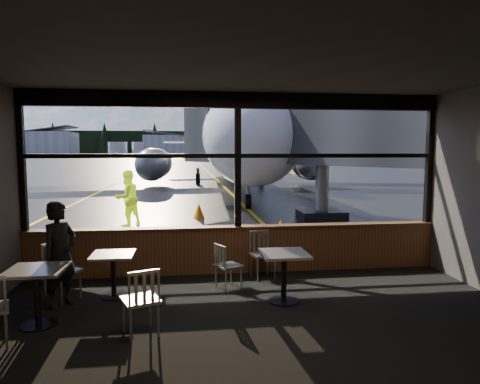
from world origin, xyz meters
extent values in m
plane|color=black|center=(0.00, 120.00, 0.00)|extent=(520.00, 520.00, 0.00)
cube|color=black|center=(0.00, -3.00, 0.01)|extent=(8.00, 6.00, 0.01)
cube|color=#38332D|center=(0.00, -3.00, 3.50)|extent=(8.00, 6.00, 0.04)
cube|color=#4D453E|center=(0.00, -6.00, 1.75)|extent=(8.00, 0.04, 3.50)
cube|color=brown|center=(0.00, 0.00, 0.45)|extent=(8.00, 0.28, 0.90)
cube|color=black|center=(0.00, 0.00, 3.35)|extent=(8.00, 0.18, 0.30)
cube|color=black|center=(-3.95, 0.00, 2.20)|extent=(0.12, 0.12, 2.60)
cube|color=black|center=(0.00, 0.00, 2.20)|extent=(0.12, 0.12, 2.60)
cube|color=black|center=(3.95, 0.00, 2.20)|extent=(0.12, 0.12, 2.60)
cube|color=black|center=(0.00, 0.00, 2.30)|extent=(8.00, 0.10, 0.08)
imported|color=black|center=(-2.91, -1.51, 0.82)|extent=(0.66, 0.72, 1.64)
imported|color=#BFF219|center=(-2.86, 5.66, 0.89)|extent=(1.09, 1.09, 1.78)
cone|color=#DE4007|center=(-0.55, 6.88, 0.27)|extent=(0.40, 0.40, 0.55)
cone|color=#FE6108|center=(-4.46, 19.58, 0.29)|extent=(0.41, 0.41, 0.57)
cylinder|color=silver|center=(-30.00, 182.00, 3.00)|extent=(8.00, 8.00, 6.00)
cylinder|color=silver|center=(-20.00, 182.00, 3.00)|extent=(8.00, 8.00, 6.00)
cylinder|color=silver|center=(-10.00, 182.00, 3.00)|extent=(8.00, 8.00, 6.00)
cube|color=black|center=(0.00, 210.00, 6.00)|extent=(360.00, 3.00, 12.00)
cone|color=orange|center=(1.69, 3.65, 0.22)|extent=(0.32, 0.32, 0.45)
camera|label=1|loc=(-1.00, -8.19, 2.40)|focal=32.00mm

